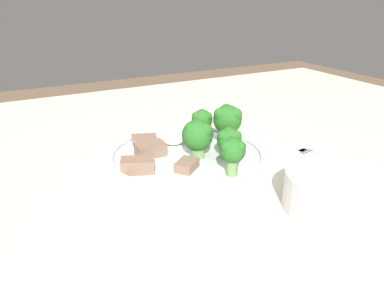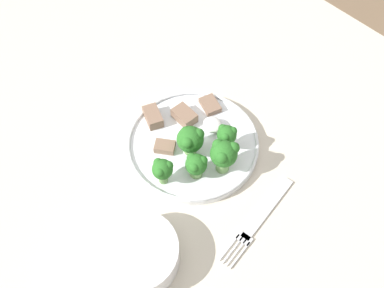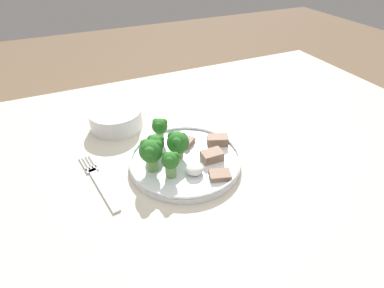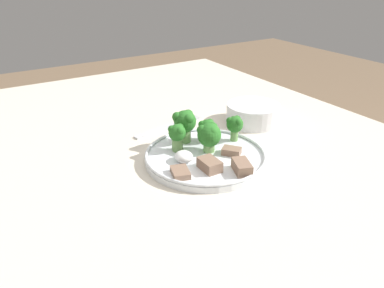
{
  "view_description": "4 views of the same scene",
  "coord_description": "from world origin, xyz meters",
  "views": [
    {
      "loc": [
        0.24,
        0.48,
        1.02
      ],
      "look_at": [
        -0.02,
        0.0,
        0.8
      ],
      "focal_mm": 35.0,
      "sensor_mm": 36.0,
      "label": 1
    },
    {
      "loc": [
        -0.33,
        0.32,
        1.44
      ],
      "look_at": [
        -0.02,
        0.03,
        0.82
      ],
      "focal_mm": 42.0,
      "sensor_mm": 36.0,
      "label": 2
    },
    {
      "loc": [
        -0.19,
        -0.43,
        1.18
      ],
      "look_at": [
        0.03,
        0.04,
        0.8
      ],
      "focal_mm": 28.0,
      "sensor_mm": 36.0,
      "label": 3
    },
    {
      "loc": [
        0.53,
        -0.34,
        1.12
      ],
      "look_at": [
        -0.02,
        -0.0,
        0.81
      ],
      "focal_mm": 35.0,
      "sensor_mm": 36.0,
      "label": 4
    }
  ],
  "objects": [
    {
      "name": "broccoli_floret_center_left",
      "position": [
        -0.05,
        -0.02,
        0.82
      ],
      "size": [
        0.03,
        0.03,
        0.06
      ],
      "color": "#709E56",
      "rests_on": "dinner_plate"
    },
    {
      "name": "broccoli_floret_front_left",
      "position": [
        -0.07,
        0.01,
        0.83
      ],
      "size": [
        0.05,
        0.05,
        0.07
      ],
      "color": "#709E56",
      "rests_on": "dinner_plate"
    },
    {
      "name": "meat_slice_front_slice",
      "position": [
        0.09,
        0.04,
        0.8
      ],
      "size": [
        0.05,
        0.04,
        0.02
      ],
      "color": "#846651",
      "rests_on": "dinner_plate"
    },
    {
      "name": "cream_bowl",
      "position": [
        -0.1,
        0.22,
        0.8
      ],
      "size": [
        0.13,
        0.13,
        0.05
      ],
      "color": "silver",
      "rests_on": "table"
    },
    {
      "name": "sauce_dollop",
      "position": [
        0.0,
        -0.03,
        0.8
      ],
      "size": [
        0.04,
        0.03,
        0.02
      ],
      "color": "white",
      "rests_on": "dinner_plate"
    },
    {
      "name": "dinner_plate",
      "position": [
        0.0,
        0.02,
        0.78
      ],
      "size": [
        0.23,
        0.23,
        0.02
      ],
      "color": "white",
      "rests_on": "table"
    },
    {
      "name": "table",
      "position": [
        0.0,
        0.0,
        0.68
      ],
      "size": [
        1.4,
        0.96,
        0.78
      ],
      "color": "beige",
      "rests_on": "ground_plane"
    },
    {
      "name": "meat_slice_rear_slice",
      "position": [
        0.02,
        0.06,
        0.79
      ],
      "size": [
        0.04,
        0.04,
        0.01
      ],
      "color": "#846651",
      "rests_on": "dinner_plate"
    },
    {
      "name": "broccoli_floret_back_left",
      "position": [
        -0.05,
        0.05,
        0.82
      ],
      "size": [
        0.04,
        0.04,
        0.05
      ],
      "color": "#709E56",
      "rests_on": "dinner_plate"
    },
    {
      "name": "meat_slice_edge_slice",
      "position": [
        0.04,
        -0.06,
        0.79
      ],
      "size": [
        0.05,
        0.04,
        0.01
      ],
      "color": "#846651",
      "rests_on": "dinner_plate"
    },
    {
      "name": "fork",
      "position": [
        -0.18,
        0.03,
        0.78
      ],
      "size": [
        0.05,
        0.19,
        0.0
      ],
      "color": "silver",
      "rests_on": "table"
    },
    {
      "name": "meat_slice_middle_slice",
      "position": [
        0.05,
        -0.01,
        0.8
      ],
      "size": [
        0.04,
        0.03,
        0.02
      ],
      "color": "#846651",
      "rests_on": "dinner_plate"
    },
    {
      "name": "broccoli_floret_near_rim_left",
      "position": [
        -0.01,
        0.03,
        0.82
      ],
      "size": [
        0.05,
        0.05,
        0.06
      ],
      "color": "#709E56",
      "rests_on": "dinner_plate"
    },
    {
      "name": "broccoli_floret_center_back",
      "position": [
        -0.02,
        0.1,
        0.82
      ],
      "size": [
        0.04,
        0.03,
        0.05
      ],
      "color": "#709E56",
      "rests_on": "dinner_plate"
    }
  ]
}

